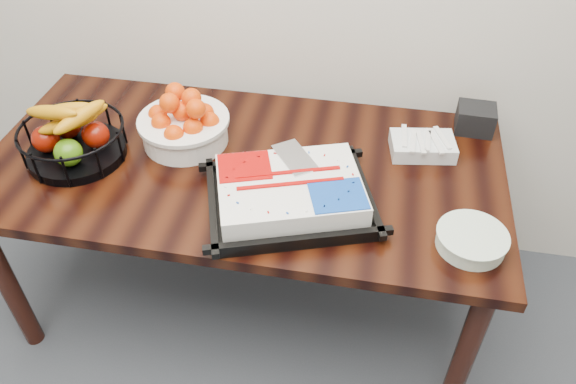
% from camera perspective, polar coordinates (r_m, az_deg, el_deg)
% --- Properties ---
extents(table, '(1.80, 0.90, 0.75)m').
position_cam_1_polar(table, '(2.02, -4.53, 1.13)').
color(table, black).
rests_on(table, ground).
extents(cake_tray, '(0.61, 0.54, 0.10)m').
position_cam_1_polar(cake_tray, '(1.76, 0.19, -0.14)').
color(cake_tray, black).
rests_on(cake_tray, table).
extents(tangerine_bowl, '(0.33, 0.33, 0.21)m').
position_cam_1_polar(tangerine_bowl, '(2.04, -10.57, 7.12)').
color(tangerine_bowl, white).
rests_on(tangerine_bowl, table).
extents(fruit_basket, '(0.36, 0.36, 0.19)m').
position_cam_1_polar(fruit_basket, '(2.07, -21.00, 5.13)').
color(fruit_basket, black).
rests_on(fruit_basket, table).
extents(plate_stack, '(0.21, 0.21, 0.05)m').
position_cam_1_polar(plate_stack, '(1.73, 18.13, -4.66)').
color(plate_stack, white).
rests_on(plate_stack, table).
extents(fork_bag, '(0.24, 0.18, 0.06)m').
position_cam_1_polar(fork_bag, '(2.04, 13.51, 4.63)').
color(fork_bag, silver).
rests_on(fork_bag, table).
extents(napkin_box, '(0.14, 0.12, 0.10)m').
position_cam_1_polar(napkin_box, '(2.20, 18.49, 7.08)').
color(napkin_box, black).
rests_on(napkin_box, table).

